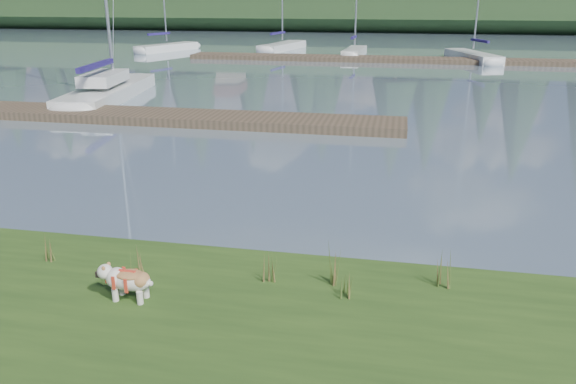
# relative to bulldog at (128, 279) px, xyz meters

# --- Properties ---
(ground) EXTENTS (200.00, 200.00, 0.00)m
(ground) POSITION_rel_bulldog_xyz_m (-0.28, 33.33, -0.64)
(ground) COLOR #7A90A2
(ground) RESTS_ON ground
(ridge) EXTENTS (200.00, 20.00, 5.00)m
(ridge) POSITION_rel_bulldog_xyz_m (-0.28, 76.33, 1.86)
(ridge) COLOR #1E3419
(ridge) RESTS_ON ground
(bulldog) EXTENTS (0.78, 0.35, 0.47)m
(bulldog) POSITION_rel_bulldog_xyz_m (0.00, 0.00, 0.00)
(bulldog) COLOR silver
(bulldog) RESTS_ON bank
(sailboat_main) EXTENTS (3.11, 9.22, 13.00)m
(sailboat_main) POSITION_rel_bulldog_xyz_m (-9.01, 16.84, -0.22)
(sailboat_main) COLOR silver
(sailboat_main) RESTS_ON ground
(dock_near) EXTENTS (16.00, 2.00, 0.30)m
(dock_near) POSITION_rel_bulldog_xyz_m (-4.28, 12.33, -0.49)
(dock_near) COLOR #4C3D2C
(dock_near) RESTS_ON ground
(dock_far) EXTENTS (26.00, 2.20, 0.30)m
(dock_far) POSITION_rel_bulldog_xyz_m (1.72, 33.33, -0.49)
(dock_far) COLOR #4C3D2C
(dock_far) RESTS_ON ground
(sailboat_bg_0) EXTENTS (3.68, 6.80, 9.97)m
(sailboat_bg_0) POSITION_rel_bulldog_xyz_m (-14.98, 38.07, -0.32)
(sailboat_bg_0) COLOR silver
(sailboat_bg_0) RESTS_ON ground
(sailboat_bg_1) EXTENTS (3.03, 7.82, 11.48)m
(sailboat_bg_1) POSITION_rel_bulldog_xyz_m (-6.17, 41.05, -0.32)
(sailboat_bg_1) COLOR silver
(sailboat_bg_1) RESTS_ON ground
(sailboat_bg_2) EXTENTS (1.49, 6.17, 9.40)m
(sailboat_bg_2) POSITION_rel_bulldog_xyz_m (-0.04, 37.07, -0.31)
(sailboat_bg_2) COLOR silver
(sailboat_bg_2) RESTS_ON ground
(sailboat_bg_3) EXTENTS (3.63, 7.45, 10.89)m
(sailboat_bg_3) POSITION_rel_bulldog_xyz_m (7.96, 35.64, -0.32)
(sailboat_bg_3) COLOR silver
(sailboat_bg_3) RESTS_ON ground
(weed_0) EXTENTS (0.17, 0.14, 0.60)m
(weed_0) POSITION_rel_bulldog_xyz_m (-0.17, 0.61, -0.04)
(weed_0) COLOR #475B23
(weed_0) RESTS_ON bank
(weed_1) EXTENTS (0.17, 0.14, 0.50)m
(weed_1) POSITION_rel_bulldog_xyz_m (1.76, 0.88, -0.08)
(weed_1) COLOR #475B23
(weed_1) RESTS_ON bank
(weed_2) EXTENTS (0.17, 0.14, 0.67)m
(weed_2) POSITION_rel_bulldog_xyz_m (2.67, 0.93, -0.01)
(weed_2) COLOR #475B23
(weed_2) RESTS_ON bank
(weed_3) EXTENTS (0.17, 0.14, 0.45)m
(weed_3) POSITION_rel_bulldog_xyz_m (-1.73, 0.82, -0.10)
(weed_3) COLOR #475B23
(weed_3) RESTS_ON bank
(weed_4) EXTENTS (0.17, 0.14, 0.41)m
(weed_4) POSITION_rel_bulldog_xyz_m (2.83, 0.65, -0.12)
(weed_4) COLOR #475B23
(weed_4) RESTS_ON bank
(weed_5) EXTENTS (0.17, 0.14, 0.56)m
(weed_5) POSITION_rel_bulldog_xyz_m (4.15, 1.18, -0.06)
(weed_5) COLOR #475B23
(weed_5) RESTS_ON bank
(mud_lip) EXTENTS (60.00, 0.50, 0.14)m
(mud_lip) POSITION_rel_bulldog_xyz_m (-0.28, 1.73, -0.57)
(mud_lip) COLOR #33281C
(mud_lip) RESTS_ON ground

